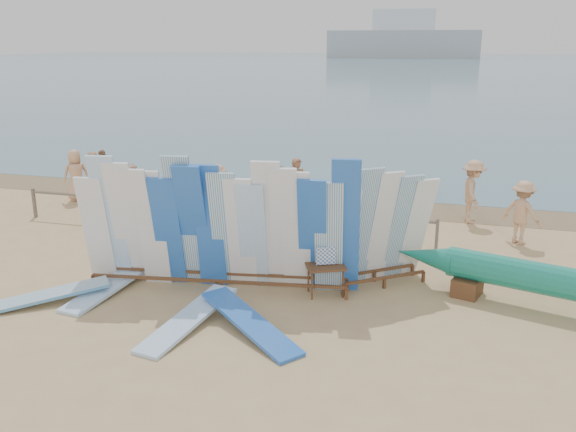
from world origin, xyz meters
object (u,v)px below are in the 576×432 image
(flat_board_b, at_px, (189,326))
(beachgoer_extra_1, at_px, (104,172))
(flat_board_a, at_px, (112,291))
(beachgoer_2, at_px, (133,192))
(beachgoer_extra_0, at_px, (522,212))
(beachgoer_4, at_px, (280,194))
(beachgoer_7, at_px, (297,185))
(beachgoer_9, at_px, (473,192))
(beachgoer_1, at_px, (96,180))
(side_surfboard_rack, at_px, (381,232))
(beach_chair_right, at_px, (273,218))
(beachgoer_0, at_px, (76,175))
(stroller, at_px, (305,213))
(main_surfboard_rack, at_px, (218,230))
(beachgoer_6, at_px, (262,202))
(beachgoer_3, at_px, (218,190))
(vendor_table, at_px, (326,279))
(flat_board_e, at_px, (42,304))
(outrigger_canoe, at_px, (568,286))
(beachgoer_8, at_px, (339,201))
(flat_board_d, at_px, (250,332))
(beach_chair_left, at_px, (223,216))

(flat_board_b, height_order, beachgoer_extra_1, beachgoer_extra_1)
(flat_board_a, bearing_deg, beachgoer_2, 121.83)
(flat_board_b, bearing_deg, beachgoer_2, 137.00)
(beachgoer_extra_0, bearing_deg, beachgoer_4, 34.14)
(beachgoer_7, relative_size, beachgoer_9, 0.91)
(beachgoer_1, relative_size, beachgoer_9, 0.97)
(flat_board_a, bearing_deg, side_surfboard_rack, 26.73)
(beachgoer_2, xyz_separation_m, beachgoer_4, (4.30, 1.02, -0.01))
(beach_chair_right, relative_size, beachgoer_extra_1, 0.51)
(flat_board_a, xyz_separation_m, beachgoer_0, (-5.29, 6.60, 0.87))
(stroller, xyz_separation_m, beachgoer_7, (-0.69, 1.70, 0.40))
(main_surfboard_rack, xyz_separation_m, beachgoer_6, (-0.50, 4.58, -0.58))
(beachgoer_3, distance_m, beachgoer_0, 5.25)
(vendor_table, height_order, flat_board_e, vendor_table)
(outrigger_canoe, height_order, beachgoer_6, beachgoer_6)
(beach_chair_right, distance_m, beachgoer_4, 0.79)
(beachgoer_8, xyz_separation_m, beachgoer_7, (-1.60, 1.45, 0.03))
(main_surfboard_rack, height_order, beachgoer_9, main_surfboard_rack)
(vendor_table, xyz_separation_m, beachgoer_3, (-4.56, 5.23, 0.44))
(flat_board_d, xyz_separation_m, beach_chair_left, (-3.03, 6.26, 0.27))
(beachgoer_8, distance_m, beachgoer_9, 4.05)
(beach_chair_right, distance_m, beachgoer_8, 1.99)
(outrigger_canoe, height_order, beachgoer_4, beachgoer_4)
(flat_board_d, xyz_separation_m, beachgoer_7, (-1.29, 8.27, 0.86))
(flat_board_e, height_order, flat_board_b, same)
(beachgoer_extra_0, bearing_deg, beach_chair_right, 38.30)
(beachgoer_4, bearing_deg, beachgoer_9, 32.49)
(beach_chair_right, relative_size, beachgoer_8, 0.49)
(beachgoer_4, bearing_deg, beachgoer_7, 98.12)
(beachgoer_6, height_order, beachgoer_9, beachgoer_9)
(flat_board_b, relative_size, beachgoer_7, 1.57)
(flat_board_d, distance_m, beachgoer_6, 6.65)
(beach_chair_left, xyz_separation_m, beachgoer_extra_0, (8.28, 0.58, 0.58))
(flat_board_d, relative_size, beachgoer_extra_0, 1.58)
(flat_board_a, xyz_separation_m, beachgoer_4, (2.04, 6.07, 0.85))
(flat_board_b, xyz_separation_m, beach_chair_right, (-0.37, 6.68, 0.24))
(vendor_table, relative_size, beachgoer_7, 0.62)
(flat_board_e, relative_size, beach_chair_left, 2.90)
(flat_board_a, xyz_separation_m, beachgoer_extra_1, (-4.84, 7.55, 0.79))
(beach_chair_left, distance_m, beachgoer_2, 2.84)
(beach_chair_right, xyz_separation_m, beachgoer_8, (1.89, 0.23, 0.59))
(beachgoer_2, xyz_separation_m, beachgoer_extra_0, (11.04, 0.78, -0.00))
(beachgoer_6, height_order, beachgoer_4, beachgoer_4)
(beach_chair_left, bearing_deg, beachgoer_9, 22.97)
(vendor_table, distance_m, beachgoer_1, 9.95)
(vendor_table, relative_size, flat_board_b, 0.40)
(side_surfboard_rack, height_order, beachgoer_2, side_surfboard_rack)
(flat_board_a, relative_size, beachgoer_2, 1.58)
(beach_chair_left, bearing_deg, side_surfboard_rack, -28.19)
(beachgoer_extra_1, relative_size, beachgoer_1, 0.87)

